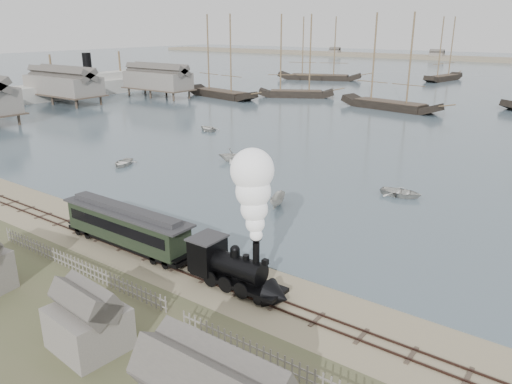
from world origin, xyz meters
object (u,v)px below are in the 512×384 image
Objects in this scene: locomotive at (247,233)px; steamship at (88,74)px; beached_dinghy at (140,232)px; passenger_coach at (127,226)px.

steamship is at bearing 149.02° from locomotive.
locomotive is at bearing -108.84° from beached_dinghy.
passenger_coach is 3.30× the size of beached_dinghy.
passenger_coach is 2.92m from beached_dinghy.
locomotive is 14.04m from beached_dinghy.
passenger_coach is at bearing 180.00° from locomotive.
steamship reaches higher than beached_dinghy.
locomotive is 0.20× the size of steamship.
locomotive reaches higher than beached_dinghy.
beached_dinghy is at bearing -121.50° from steamship.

